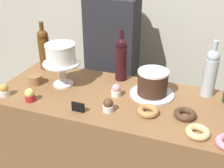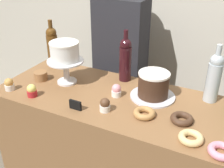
# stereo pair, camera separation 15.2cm
# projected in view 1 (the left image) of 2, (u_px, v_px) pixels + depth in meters

# --- Properties ---
(back_wall) EXTENTS (6.00, 0.05, 2.60)m
(back_wall) POSITION_uv_depth(u_px,v_px,m) (150.00, 4.00, 2.11)
(back_wall) COLOR #BCB7A8
(back_wall) RESTS_ON ground_plane
(display_counter) EXTENTS (1.36, 0.58, 0.95)m
(display_counter) POSITION_uv_depth(u_px,v_px,m) (112.00, 159.00, 1.78)
(display_counter) COLOR brown
(display_counter) RESTS_ON ground_plane
(cake_stand_pedestal) EXTENTS (0.22, 0.22, 0.15)m
(cake_stand_pedestal) POSITION_uv_depth(u_px,v_px,m) (62.00, 70.00, 1.64)
(cake_stand_pedestal) COLOR silver
(cake_stand_pedestal) RESTS_ON display_counter
(white_layer_cake) EXTENTS (0.17, 0.17, 0.11)m
(white_layer_cake) POSITION_uv_depth(u_px,v_px,m) (61.00, 53.00, 1.59)
(white_layer_cake) COLOR white
(white_layer_cake) RESTS_ON cake_stand_pedestal
(silver_serving_platter) EXTENTS (0.25, 0.25, 0.01)m
(silver_serving_platter) POSITION_uv_depth(u_px,v_px,m) (152.00, 94.00, 1.58)
(silver_serving_platter) COLOR silver
(silver_serving_platter) RESTS_ON display_counter
(chocolate_round_cake) EXTENTS (0.17, 0.17, 0.14)m
(chocolate_round_cake) POSITION_uv_depth(u_px,v_px,m) (153.00, 82.00, 1.54)
(chocolate_round_cake) COLOR #3D2619
(chocolate_round_cake) RESTS_ON silver_serving_platter
(wine_bottle_clear) EXTENTS (0.08, 0.08, 0.33)m
(wine_bottle_clear) POSITION_uv_depth(u_px,v_px,m) (210.00, 72.00, 1.51)
(wine_bottle_clear) COLOR #B2BCC1
(wine_bottle_clear) RESTS_ON display_counter
(wine_bottle_amber) EXTENTS (0.08, 0.08, 0.33)m
(wine_bottle_amber) POSITION_uv_depth(u_px,v_px,m) (44.00, 48.00, 1.84)
(wine_bottle_amber) COLOR #5B3814
(wine_bottle_amber) RESTS_ON display_counter
(wine_bottle_dark_red) EXTENTS (0.08, 0.08, 0.33)m
(wine_bottle_dark_red) POSITION_uv_depth(u_px,v_px,m) (121.00, 58.00, 1.69)
(wine_bottle_dark_red) COLOR black
(wine_bottle_dark_red) RESTS_ON display_counter
(cupcake_caramel) EXTENTS (0.06, 0.06, 0.07)m
(cupcake_caramel) POSITION_uv_depth(u_px,v_px,m) (4.00, 90.00, 1.55)
(cupcake_caramel) COLOR white
(cupcake_caramel) RESTS_ON display_counter
(cupcake_strawberry) EXTENTS (0.06, 0.06, 0.07)m
(cupcake_strawberry) POSITION_uv_depth(u_px,v_px,m) (116.00, 90.00, 1.55)
(cupcake_strawberry) COLOR white
(cupcake_strawberry) RESTS_ON display_counter
(cupcake_chocolate) EXTENTS (0.06, 0.06, 0.07)m
(cupcake_chocolate) POSITION_uv_depth(u_px,v_px,m) (108.00, 105.00, 1.41)
(cupcake_chocolate) COLOR white
(cupcake_chocolate) RESTS_ON display_counter
(cupcake_lemon) EXTENTS (0.06, 0.06, 0.07)m
(cupcake_lemon) POSITION_uv_depth(u_px,v_px,m) (30.00, 95.00, 1.50)
(cupcake_lemon) COLOR red
(cupcake_lemon) RESTS_ON display_counter
(donut_maple) EXTENTS (0.11, 0.11, 0.03)m
(donut_maple) POSITION_uv_depth(u_px,v_px,m) (148.00, 111.00, 1.40)
(donut_maple) COLOR #B27F47
(donut_maple) RESTS_ON display_counter
(donut_glazed) EXTENTS (0.11, 0.11, 0.03)m
(donut_glazed) POSITION_uv_depth(u_px,v_px,m) (198.00, 132.00, 1.24)
(donut_glazed) COLOR #E0C17F
(donut_glazed) RESTS_ON display_counter
(donut_chocolate) EXTENTS (0.11, 0.11, 0.03)m
(donut_chocolate) POSITION_uv_depth(u_px,v_px,m) (185.00, 114.00, 1.37)
(donut_chocolate) COLOR #472D1E
(donut_chocolate) RESTS_ON display_counter
(cookie_stack) EXTENTS (0.08, 0.08, 0.05)m
(cookie_stack) POSITION_uv_depth(u_px,v_px,m) (35.00, 80.00, 1.69)
(cookie_stack) COLOR olive
(cookie_stack) RESTS_ON display_counter
(price_sign_chalkboard) EXTENTS (0.07, 0.01, 0.05)m
(price_sign_chalkboard) POSITION_uv_depth(u_px,v_px,m) (78.00, 107.00, 1.41)
(price_sign_chalkboard) COLOR black
(price_sign_chalkboard) RESTS_ON display_counter
(barista_figure) EXTENTS (0.36, 0.22, 1.60)m
(barista_figure) POSITION_uv_depth(u_px,v_px,m) (112.00, 73.00, 2.09)
(barista_figure) COLOR black
(barista_figure) RESTS_ON ground_plane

